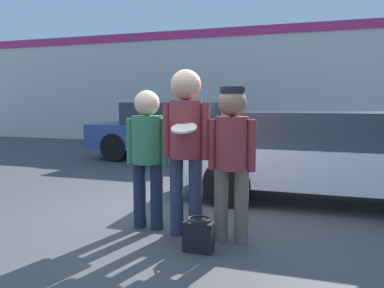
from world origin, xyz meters
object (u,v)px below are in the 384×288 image
object	(u,v)px
parked_car_near	(326,155)
person_left	(148,147)
parked_car_far	(175,130)
handbag	(199,236)
person_right	(232,150)
shrub	(202,127)
person_middle_with_frisbee	(186,136)

from	to	relation	value
parked_car_near	person_left	bearing A→B (deg)	-135.49
parked_car_near	parked_car_far	xyz separation A→B (m)	(-3.66, 3.30, 0.07)
parked_car_far	handbag	size ratio (longest dim) A/B	12.80
person_right	shrub	world-z (taller)	person_right
person_left	parked_car_near	distance (m)	2.87
person_left	handbag	world-z (taller)	person_left
person_left	parked_car_far	size ratio (longest dim) A/B	0.37
person_right	parked_car_near	bearing A→B (deg)	64.64
shrub	person_left	bearing A→B (deg)	-78.07
person_middle_with_frisbee	parked_car_far	world-z (taller)	person_middle_with_frisbee
person_left	person_right	world-z (taller)	person_right
parked_car_near	shrub	size ratio (longest dim) A/B	3.28
person_right	shrub	size ratio (longest dim) A/B	1.23
parked_car_far	shrub	xyz separation A→B (m)	(-0.18, 3.24, -0.10)
parked_car_far	handbag	distance (m)	6.32
handbag	shrub	bearing A→B (deg)	105.91
person_left	person_middle_with_frisbee	distance (m)	0.55
person_left	handbag	bearing A→B (deg)	-33.50
person_right	parked_car_far	bearing A→B (deg)	115.93
person_left	handbag	xyz separation A→B (m)	(0.78, -0.51, -0.80)
shrub	handbag	bearing A→B (deg)	-74.09
person_left	shrub	world-z (taller)	person_left
parked_car_near	parked_car_far	distance (m)	4.93
person_middle_with_frisbee	shrub	distance (m)	8.98
person_left	person_right	distance (m)	1.03
person_left	person_right	xyz separation A→B (m)	(1.02, -0.13, 0.02)
person_middle_with_frisbee	parked_car_near	bearing A→B (deg)	54.33
parked_car_far	person_middle_with_frisbee	bearing A→B (deg)	-68.54
shrub	handbag	xyz separation A→B (m)	(2.58, -9.06, -0.50)
person_middle_with_frisbee	handbag	world-z (taller)	person_middle_with_frisbee
person_left	parked_car_near	world-z (taller)	person_left
person_left	parked_car_near	xyz separation A→B (m)	(2.04, 2.00, -0.27)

